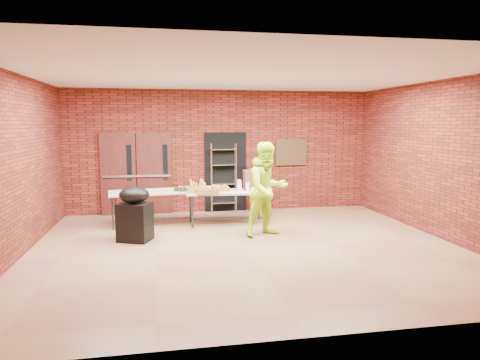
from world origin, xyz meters
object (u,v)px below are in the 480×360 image
covered_grill (135,214)px  volunteer_man (267,189)px  table_right (227,194)px  wire_rack (224,178)px  table_left (153,194)px  coffee_dispenser (251,180)px  volunteer_woman (256,185)px

covered_grill → volunteer_man: (2.69, -0.07, 0.43)m
table_right → covered_grill: bearing=-148.1°
wire_rack → table_left: (-1.79, -1.22, -0.17)m
coffee_dispenser → covered_grill: 2.94m
table_left → covered_grill: 1.31m
volunteer_man → wire_rack: bearing=83.6°
table_left → covered_grill: (-0.34, -1.25, -0.19)m
table_left → coffee_dispenser: bearing=-7.0°
covered_grill → volunteer_man: bearing=20.9°
volunteer_man → table_left: bearing=132.0°
table_right → covered_grill: (-2.02, -1.12, -0.16)m
table_left → table_right: size_ratio=1.06×
volunteer_woman → coffee_dispenser: bearing=92.8°
table_left → volunteer_man: bearing=-36.3°
wire_rack → volunteer_woman: bearing=-17.5°
coffee_dispenser → covered_grill: bearing=-154.5°
covered_grill → volunteer_man: 2.72m
wire_rack → coffee_dispenser: wire_rack is taller
wire_rack → volunteer_man: 2.59m
wire_rack → table_right: wire_rack is taller
table_left → covered_grill: covered_grill is taller
wire_rack → covered_grill: 3.28m
volunteer_woman → volunteer_man: volunteer_man is taller
coffee_dispenser → volunteer_man: (0.07, -1.32, -0.03)m
wire_rack → table_right: bearing=-97.3°
covered_grill → volunteer_man: size_ratio=0.56×
covered_grill → coffee_dispenser: bearing=47.9°
table_left → table_right: (1.68, -0.13, -0.03)m
coffee_dispenser → volunteer_woman: size_ratio=0.31×
volunteer_man → coffee_dispenser: bearing=74.1°
table_right → volunteer_man: bearing=-57.7°
wire_rack → table_right: (-0.11, -1.35, -0.20)m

